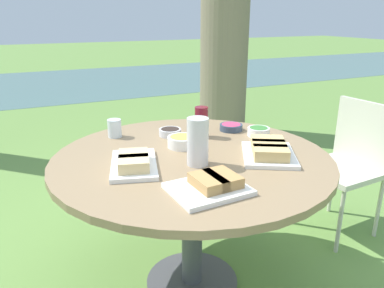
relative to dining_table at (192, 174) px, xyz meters
The scene contains 14 objects.
ground_plane 0.66m from the dining_table, ahead, with size 40.00×40.00×0.00m, color #668E42.
river_strip 7.05m from the dining_table, 90.00° to the left, with size 40.00×4.32×0.01m.
dining_table is the anchor object (origin of this frame).
chair_near_right 1.21m from the dining_table, ahead, with size 0.45×0.47×0.89m.
water_pitcher 0.24m from the dining_table, 102.46° to the right, with size 0.11×0.10×0.22m.
wine_glass 0.38m from the dining_table, 55.00° to the left, with size 0.08×0.08×0.17m.
platter_bread_main 0.34m from the dining_table, behind, with size 0.30×0.41×0.07m.
platter_charcuterie 0.40m from the dining_table, 27.70° to the right, with size 0.38×0.42×0.07m.
platter_sandwich_side 0.42m from the dining_table, 104.00° to the right, with size 0.31×0.26×0.06m.
bowl_fries 0.19m from the dining_table, 87.21° to the left, with size 0.15×0.15×0.06m.
bowl_salad 0.51m from the dining_table, 14.42° to the left, with size 0.13×0.13×0.05m.
bowl_olives 0.37m from the dining_table, 86.18° to the left, with size 0.13×0.13×0.04m.
bowl_dip_red 0.50m from the dining_table, 35.96° to the left, with size 0.14×0.14×0.04m.
cup_water_near 0.55m from the dining_table, 120.55° to the left, with size 0.08×0.08×0.10m.
Camera 1 is at (-0.74, -1.57, 1.42)m, focal length 35.00 mm.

